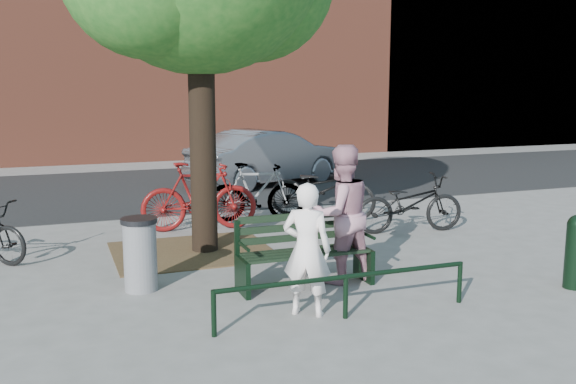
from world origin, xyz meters
name	(u,v)px	position (x,y,z in m)	size (l,w,h in m)	color
ground	(305,286)	(0.00, 0.00, 0.00)	(90.00, 90.00, 0.00)	gray
dirt_pit	(193,251)	(-1.00, 2.20, 0.01)	(2.40, 2.00, 0.02)	brown
road	(179,187)	(0.00, 8.50, 0.01)	(40.00, 7.00, 0.01)	black
park_bench	(303,249)	(0.00, 0.08, 0.48)	(1.74, 0.54, 0.97)	black
guard_railing	(346,283)	(0.00, -1.20, 0.40)	(3.06, 0.06, 0.51)	black
person_left	(307,249)	(-0.36, -0.93, 0.76)	(0.55, 0.36, 1.52)	white
person_right	(341,214)	(0.52, 0.05, 0.91)	(0.88, 0.69, 1.81)	#B47C8C
bollard	(576,249)	(3.20, -1.25, 0.51)	(0.26, 0.26, 0.95)	black
litter_bin	(140,254)	(-2.00, 0.60, 0.47)	(0.46, 0.46, 0.93)	gray
bicycle_b	(199,196)	(-0.56, 3.62, 0.61)	(0.58, 2.04, 1.23)	#600E0D
bicycle_c	(322,189)	(1.92, 3.88, 0.56)	(0.74, 2.12, 1.11)	black
bicycle_d	(256,192)	(0.61, 3.98, 0.56)	(0.53, 1.86, 1.12)	gray
bicycle_e	(410,204)	(2.85, 2.20, 0.51)	(0.68, 1.94, 1.02)	black
parked_car	(268,157)	(2.25, 8.12, 0.71)	(1.50, 4.30, 1.42)	slate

